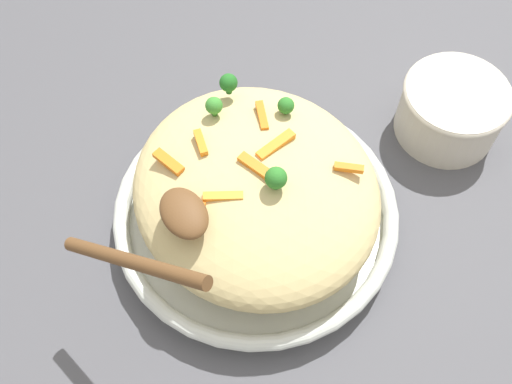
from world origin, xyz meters
name	(u,v)px	position (x,y,z in m)	size (l,w,h in m)	color
ground_plane	(256,223)	(0.00, 0.00, 0.00)	(2.40, 2.40, 0.00)	#4C4C51
serving_bowl	(256,214)	(0.00, 0.00, 0.02)	(0.30, 0.30, 0.04)	silver
pasta_mound	(256,190)	(0.00, 0.00, 0.07)	(0.26, 0.24, 0.08)	#D1BA7A
carrot_piece_0	(223,196)	(-0.01, 0.04, 0.11)	(0.04, 0.01, 0.01)	orange
carrot_piece_1	(276,145)	(0.01, -0.03, 0.11)	(0.04, 0.01, 0.01)	orange
carrot_piece_2	(201,143)	(0.05, 0.03, 0.11)	(0.03, 0.01, 0.01)	orange
carrot_piece_3	(349,168)	(-0.04, -0.08, 0.11)	(0.03, 0.01, 0.01)	orange
carrot_piece_4	(168,162)	(0.05, 0.07, 0.11)	(0.03, 0.01, 0.01)	orange
carrot_piece_5	(255,170)	(0.00, 0.00, 0.11)	(0.04, 0.01, 0.01)	orange
carrot_piece_6	(184,203)	(0.00, 0.07, 0.11)	(0.04, 0.01, 0.01)	orange
carrot_piece_7	(262,116)	(0.05, -0.04, 0.11)	(0.03, 0.01, 0.01)	orange
broccoli_floret_0	(276,178)	(-0.03, -0.01, 0.13)	(0.02, 0.02, 0.03)	#296820
broccoli_floret_1	(229,83)	(0.10, -0.03, 0.12)	(0.02, 0.02, 0.02)	#205B1C
broccoli_floret_2	(286,106)	(0.05, -0.06, 0.11)	(0.02, 0.02, 0.02)	#296820
broccoli_floret_3	(215,105)	(0.08, 0.00, 0.12)	(0.02, 0.02, 0.02)	#377928
serving_spoon	(166,229)	(-0.03, 0.10, 0.13)	(0.13, 0.12, 0.09)	brown
companion_bowl	(452,109)	(-0.01, -0.26, 0.04)	(0.12, 0.12, 0.07)	beige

